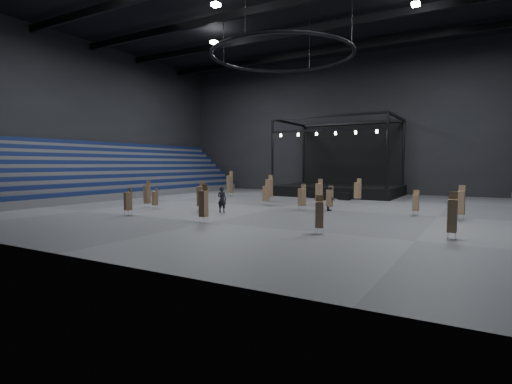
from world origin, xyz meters
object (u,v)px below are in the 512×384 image
Objects in this scene: chair_stack_0 at (330,198)px; chair_stack_1 at (266,193)px; chair_stack_3 at (204,203)px; chair_stack_9 at (128,201)px; chair_stack_11 at (230,184)px; man_center at (222,199)px; chair_stack_13 at (319,214)px; flight_case_left at (314,195)px; chair_stack_8 at (452,215)px; chair_stack_5 at (461,202)px; flight_case_right at (344,196)px; chair_stack_6 at (155,198)px; flight_case_mid at (322,196)px; chair_stack_10 at (319,192)px; chair_stack_15 at (269,188)px; crew_member at (331,199)px; chair_stack_2 at (147,194)px; chair_stack_14 at (358,190)px; chair_stack_4 at (416,202)px; chair_stack_12 at (201,195)px; chair_stack_7 at (302,197)px; stage at (340,183)px.

chair_stack_0 is 0.98× the size of chair_stack_1.
chair_stack_3 is 7.05m from chair_stack_9.
chair_stack_11 reaches higher than man_center.
chair_stack_13 reaches higher than chair_stack_0.
man_center is at bearing -94.99° from flight_case_left.
chair_stack_1 is 0.86× the size of chair_stack_8.
flight_case_right is at bearing 141.89° from chair_stack_5.
chair_stack_6 is 0.87× the size of chair_stack_9.
chair_stack_6 is 0.87× the size of man_center.
flight_case_right is at bearing 25.53° from flight_case_mid.
chair_stack_5 is at bearing -3.16° from chair_stack_10.
chair_stack_15 reaches higher than flight_case_mid.
crew_member is (-9.42, 0.75, -0.24)m from chair_stack_5.
chair_stack_5 is at bearing 34.88° from chair_stack_3.
chair_stack_8 is at bearing -52.08° from flight_case_left.
chair_stack_2 is at bearing -125.52° from flight_case_mid.
chair_stack_14 is (6.60, 6.55, 0.13)m from chair_stack_1.
chair_stack_4 is (8.41, -9.71, 0.59)m from flight_case_right.
chair_stack_13 is at bearing -57.80° from chair_stack_14.
chair_stack_14 is (4.07, -1.11, 0.87)m from flight_case_mid.
chair_stack_12 is at bearing 77.55° from chair_stack_9.
flight_case_mid is at bearing 129.14° from chair_stack_8.
flight_case_right is at bearing 54.86° from chair_stack_15.
chair_stack_7 reaches higher than flight_case_right.
chair_stack_0 is (4.58, -16.74, -0.39)m from stage.
chair_stack_9 is (2.59, -4.47, -0.11)m from chair_stack_2.
chair_stack_8 is 12.89m from crew_member.
flight_case_right is at bearing 114.51° from chair_stack_0.
chair_stack_10 is at bearing -79.88° from stage.
flight_case_right is at bearing 123.21° from chair_stack_8.
chair_stack_4 is 0.79× the size of chair_stack_14.
crew_member is at bearing -61.87° from flight_case_left.
chair_stack_2 is at bearing 144.39° from chair_stack_13.
chair_stack_11 is at bearing -162.43° from flight_case_left.
chair_stack_10 is at bearing -91.75° from flight_case_right.
chair_stack_9 is (-18.33, -10.38, 0.08)m from chair_stack_4.
chair_stack_13 reaches higher than flight_case_left.
chair_stack_10 is 14.83m from chair_stack_13.
chair_stack_13 is at bearing -53.65° from chair_stack_10.
chair_stack_12 reaches higher than flight_case_mid.
chair_stack_2 is at bearing -165.76° from chair_stack_4.
stage reaches higher than chair_stack_10.
stage is 5.85× the size of chair_stack_8.
man_center is at bearing -44.04° from chair_stack_11.
chair_stack_11 is at bearing 171.43° from chair_stack_15.
chair_stack_13 is 11.19m from crew_member.
chair_stack_1 is at bearing -95.85° from flight_case_left.
chair_stack_10 is (2.40, -13.45, -0.20)m from stage.
chair_stack_4 is 9.44m from chair_stack_8.
man_center is at bearing -159.86° from chair_stack_5.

